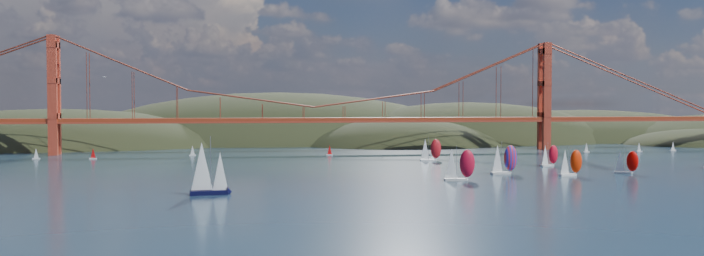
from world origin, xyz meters
name	(u,v)px	position (x,y,z in m)	size (l,w,h in m)	color
ground	(400,206)	(0.00, 0.00, 0.00)	(1200.00, 1200.00, 0.00)	black
headlands	(367,160)	(44.95, 278.29, -12.46)	(725.00, 225.00, 96.00)	black
bridge	(310,86)	(-1.75, 180.00, 32.23)	(552.00, 12.00, 55.00)	maroon
sloop_navy	(207,169)	(-44.75, 26.74, 6.70)	(10.01, 6.00, 15.18)	black
racer_0	(459,164)	(29.66, 46.58, 5.15)	(9.52, 3.95, 10.89)	silver
racer_1	(570,162)	(70.09, 54.37, 4.58)	(8.63, 4.45, 9.69)	white
racer_2	(626,161)	(92.15, 58.24, 4.13)	(7.64, 6.19, 8.73)	silver
racer_3	(549,155)	(79.00, 88.35, 4.26)	(8.06, 5.01, 9.02)	silver
racer_5	(430,149)	(41.36, 118.72, 4.84)	(8.93, 3.66, 10.25)	white
racer_rwb	(504,159)	(50.83, 63.36, 5.18)	(9.72, 4.66, 10.96)	silver
distant_boat_1	(36,154)	(-121.44, 155.21, 2.41)	(3.00, 2.00, 4.70)	silver
distant_boat_2	(93,154)	(-97.67, 151.84, 2.41)	(3.00, 2.00, 4.70)	silver
distant_boat_3	(193,151)	(-57.08, 164.06, 2.41)	(3.00, 2.00, 4.70)	silver
distant_boat_4	(586,148)	(129.98, 154.51, 2.41)	(3.00, 2.00, 4.70)	silver
distant_boat_5	(639,147)	(157.32, 153.69, 2.41)	(3.00, 2.00, 4.70)	silver
distant_boat_6	(673,146)	(178.42, 157.69, 2.41)	(3.00, 2.00, 4.70)	silver
distant_boat_8	(433,150)	(52.04, 150.87, 2.41)	(3.00, 2.00, 4.70)	silver
distant_boat_9	(330,150)	(4.67, 156.81, 2.41)	(3.00, 2.00, 4.70)	silver
gull	(104,77)	(-71.33, 34.60, 30.60)	(0.90, 0.25, 0.17)	white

